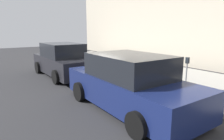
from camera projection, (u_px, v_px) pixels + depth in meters
ground_plane at (94, 73)px, 10.95m from camera, size 40.00×40.00×0.00m
sidewalk_curb at (129, 67)px, 12.35m from camera, size 18.00×5.00×0.14m
building_facade_sidewalk_side at (182, 6)px, 14.32m from camera, size 24.00×3.00×8.15m
suitcase_silver_0 at (158, 80)px, 7.92m from camera, size 0.37×0.23×0.73m
suitcase_maroon_1 at (152, 76)px, 8.37m from camera, size 0.42×0.23×0.68m
suitcase_black_2 at (142, 75)px, 8.73m from camera, size 0.44×0.28×0.76m
suitcase_navy_3 at (135, 74)px, 9.11m from camera, size 0.37×0.28×0.82m
suitcase_teal_4 at (130, 69)px, 9.51m from camera, size 0.48×0.27×1.07m
suitcase_olive_5 at (123, 68)px, 9.95m from camera, size 0.46×0.26×0.77m
suitcase_red_6 at (115, 66)px, 10.26m from camera, size 0.36×0.27×1.06m
suitcase_silver_7 at (110, 65)px, 10.60m from camera, size 0.36×0.27×0.93m
suitcase_maroon_8 at (107, 65)px, 11.00m from camera, size 0.38×0.29×0.82m
fire_hydrant at (100, 62)px, 11.59m from camera, size 0.39×0.21×0.76m
bollard_post at (93, 60)px, 11.90m from camera, size 0.11×0.11×0.95m
parking_meter at (187, 69)px, 7.15m from camera, size 0.12×0.09×1.27m
parked_car_navy_0 at (129, 84)px, 5.96m from camera, size 4.73×2.18×1.67m
parked_car_charcoal_1 at (63, 61)px, 10.27m from camera, size 4.49×2.06×1.70m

